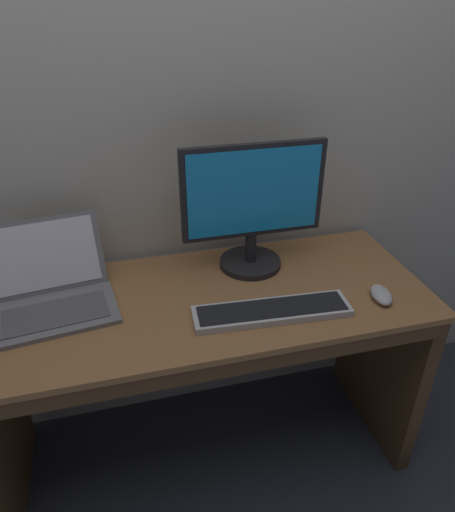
% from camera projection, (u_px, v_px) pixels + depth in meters
% --- Properties ---
extents(ground_plane, '(14.00, 14.00, 0.00)m').
position_uv_depth(ground_plane, '(208.00, 450.00, 1.88)').
color(ground_plane, '#2D333D').
extents(back_wall, '(3.78, 0.04, 2.89)m').
position_uv_depth(back_wall, '(174.00, 50.00, 1.44)').
color(back_wall, beige).
rests_on(back_wall, ground).
extents(desk, '(1.46, 0.59, 0.75)m').
position_uv_depth(desk, '(205.00, 360.00, 1.63)').
color(desk, olive).
rests_on(desk, ground).
extents(laptop_space_gray, '(0.39, 0.36, 0.24)m').
position_uv_depth(laptop_space_gray, '(52.00, 295.00, 1.43)').
color(laptop_space_gray, slate).
rests_on(laptop_space_gray, desk).
extents(external_monitor, '(0.48, 0.22, 0.44)m').
position_uv_depth(external_monitor, '(253.00, 208.00, 1.55)').
color(external_monitor, black).
rests_on(external_monitor, desk).
extents(wired_keyboard, '(0.49, 0.15, 0.02)m').
position_uv_depth(wired_keyboard, '(272.00, 311.00, 1.42)').
color(wired_keyboard, '#BCBCC1').
rests_on(wired_keyboard, desk).
extents(computer_mouse, '(0.08, 0.12, 0.03)m').
position_uv_depth(computer_mouse, '(381.00, 295.00, 1.48)').
color(computer_mouse, '#B7B7BC').
rests_on(computer_mouse, desk).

